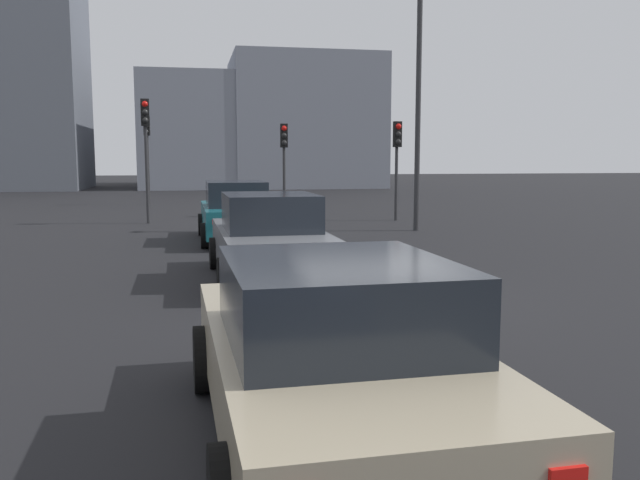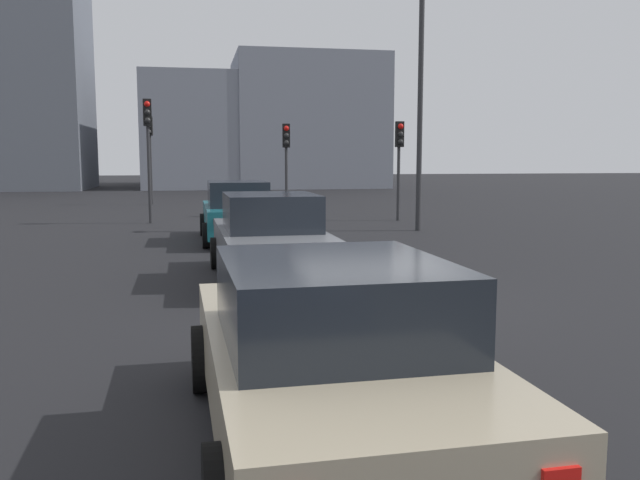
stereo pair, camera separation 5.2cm
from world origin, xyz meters
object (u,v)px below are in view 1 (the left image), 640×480
(traffic_light_far_right, at_px, (397,149))
(car_teal_right_lead, at_px, (236,213))
(car_beige_right_third, at_px, (333,354))
(traffic_light_far_left, at_px, (147,142))
(traffic_light_near_right, at_px, (284,150))
(street_lamp_kerbside, at_px, (419,70))
(car_grey_right_second, at_px, (269,239))
(traffic_light_near_left, at_px, (146,135))

(traffic_light_far_right, bearing_deg, car_teal_right_lead, -51.83)
(car_teal_right_lead, distance_m, car_beige_right_third, 13.03)
(traffic_light_far_left, distance_m, traffic_light_far_right, 13.73)
(car_beige_right_third, relative_size, traffic_light_near_right, 1.25)
(traffic_light_far_right, height_order, street_lamp_kerbside, street_lamp_kerbside)
(traffic_light_far_right, distance_m, street_lamp_kerbside, 4.03)
(car_beige_right_third, xyz_separation_m, street_lamp_kerbside, (14.55, -5.79, 4.16))
(car_beige_right_third, bearing_deg, car_grey_right_second, -4.23)
(traffic_light_near_left, xyz_separation_m, traffic_light_far_left, (9.52, 0.54, -0.01))
(car_grey_right_second, relative_size, street_lamp_kerbside, 0.54)
(car_teal_right_lead, relative_size, traffic_light_far_right, 1.30)
(traffic_light_far_right, bearing_deg, traffic_light_near_right, -124.43)
(street_lamp_kerbside, bearing_deg, traffic_light_far_left, 33.36)
(car_teal_right_lead, distance_m, car_grey_right_second, 5.91)
(traffic_light_near_right, relative_size, street_lamp_kerbside, 0.42)
(traffic_light_far_right, xyz_separation_m, street_lamp_kerbside, (-3.27, 0.40, 2.33))
(car_grey_right_second, distance_m, traffic_light_far_left, 21.23)
(car_beige_right_third, xyz_separation_m, traffic_light_near_right, (20.35, -2.48, 1.83))
(car_teal_right_lead, xyz_separation_m, car_grey_right_second, (-5.91, -0.21, -0.01))
(traffic_light_near_left, relative_size, traffic_light_far_left, 1.00)
(car_teal_right_lead, bearing_deg, car_grey_right_second, -178.51)
(traffic_light_near_left, relative_size, traffic_light_near_right, 1.19)
(traffic_light_near_left, distance_m, traffic_light_far_right, 8.73)
(traffic_light_near_right, relative_size, traffic_light_far_right, 1.00)
(traffic_light_near_left, height_order, street_lamp_kerbside, street_lamp_kerbside)
(car_teal_right_lead, xyz_separation_m, traffic_light_far_left, (14.93, 3.17, 2.25))
(car_beige_right_third, relative_size, traffic_light_far_right, 1.25)
(traffic_light_far_right, bearing_deg, street_lamp_kerbside, -7.14)
(car_beige_right_third, distance_m, traffic_light_near_right, 20.58)
(traffic_light_far_right, bearing_deg, car_grey_right_second, -28.81)
(car_teal_right_lead, height_order, traffic_light_near_right, traffic_light_near_right)
(traffic_light_far_right, bearing_deg, traffic_light_near_left, -94.27)
(traffic_light_near_left, relative_size, street_lamp_kerbside, 0.50)
(car_beige_right_third, height_order, street_lamp_kerbside, street_lamp_kerbside)
(car_beige_right_third, distance_m, traffic_light_near_left, 18.76)
(traffic_light_near_left, height_order, traffic_light_near_right, traffic_light_near_left)
(car_beige_right_third, bearing_deg, traffic_light_far_right, -20.66)
(traffic_light_far_left, bearing_deg, traffic_light_near_left, 10.46)
(car_grey_right_second, distance_m, traffic_light_near_right, 13.52)
(car_grey_right_second, xyz_separation_m, traffic_light_far_left, (20.84, 3.38, 2.26))
(car_teal_right_lead, bearing_deg, car_beige_right_third, 178.88)
(traffic_light_near_right, bearing_deg, traffic_light_near_left, -64.62)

